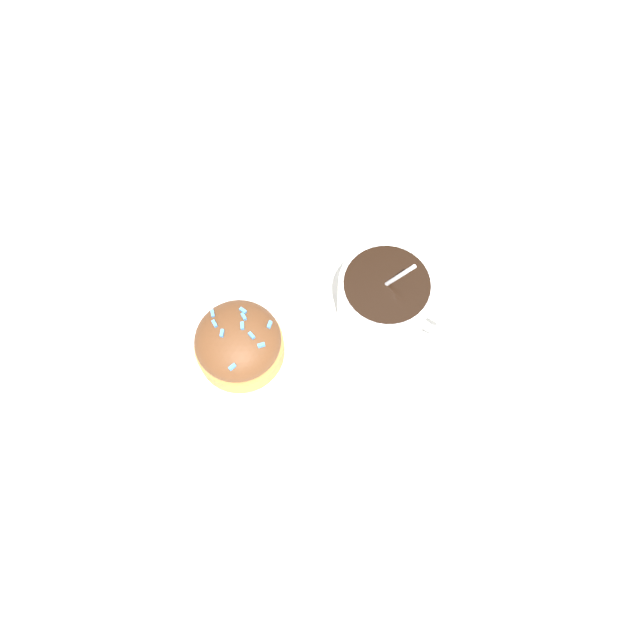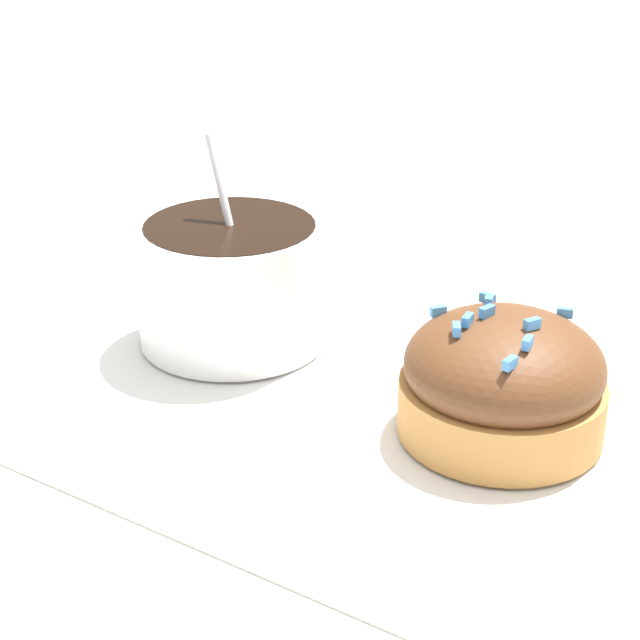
% 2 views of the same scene
% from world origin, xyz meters
% --- Properties ---
extents(ground_plane, '(3.00, 3.00, 0.00)m').
position_xyz_m(ground_plane, '(0.00, 0.00, 0.00)').
color(ground_plane, silver).
extents(paper_napkin, '(0.34, 0.32, 0.00)m').
position_xyz_m(paper_napkin, '(0.00, 0.00, 0.00)').
color(paper_napkin, white).
rests_on(paper_napkin, ground_plane).
extents(coffee_cup, '(0.10, 0.10, 0.10)m').
position_xyz_m(coffee_cup, '(0.08, 0.01, 0.04)').
color(coffee_cup, white).
rests_on(coffee_cup, paper_napkin).
extents(frosted_pastry, '(0.09, 0.09, 0.06)m').
position_xyz_m(frosted_pastry, '(-0.08, 0.01, 0.03)').
color(frosted_pastry, '#C18442').
rests_on(frosted_pastry, paper_napkin).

